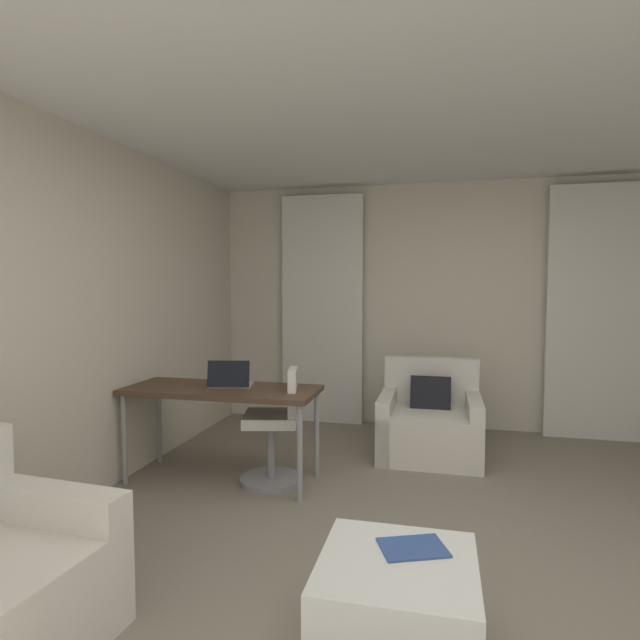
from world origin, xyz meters
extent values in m
plane|color=gray|center=(0.00, 0.00, 0.00)|extent=(12.00, 12.00, 0.00)
cube|color=beige|center=(0.00, 3.03, 1.30)|extent=(5.12, 0.06, 2.60)
cube|color=beige|center=(-2.53, 0.00, 1.30)|extent=(0.06, 6.12, 2.60)
cube|color=white|center=(0.00, 0.00, 2.63)|extent=(5.12, 6.12, 0.06)
cube|color=silver|center=(-1.38, 2.90, 1.25)|extent=(0.90, 0.06, 2.50)
cube|color=silver|center=(1.38, 2.90, 1.25)|extent=(0.90, 0.06, 2.50)
cube|color=silver|center=(-1.85, -0.66, 0.30)|extent=(0.85, 0.22, 0.60)
cube|color=silver|center=(-0.18, 2.00, 0.20)|extent=(0.87, 0.86, 0.41)
cube|color=silver|center=(-0.18, 2.36, 0.62)|extent=(0.87, 0.14, 0.43)
cube|color=silver|center=(0.20, 2.00, 0.27)|extent=(0.12, 0.86, 0.55)
cube|color=silver|center=(-0.55, 2.00, 0.27)|extent=(0.12, 0.86, 0.55)
cube|color=black|center=(-0.18, 2.13, 0.51)|extent=(0.36, 0.20, 0.37)
cube|color=#4C3828|center=(-1.74, 1.04, 0.71)|extent=(1.49, 0.60, 0.04)
cylinder|color=#99999E|center=(-2.43, 1.29, 0.34)|extent=(0.04, 0.04, 0.69)
cylinder|color=#99999E|center=(-1.04, 1.29, 0.34)|extent=(0.04, 0.04, 0.69)
cylinder|color=#99999E|center=(-2.43, 0.80, 0.34)|extent=(0.04, 0.04, 0.69)
cylinder|color=#99999E|center=(-1.04, 0.80, 0.34)|extent=(0.04, 0.04, 0.69)
cylinder|color=gray|center=(-1.35, 1.08, 0.23)|extent=(0.06, 0.06, 0.46)
cylinder|color=gray|center=(-1.35, 1.08, 0.02)|extent=(0.48, 0.48, 0.04)
cube|color=silver|center=(-1.35, 1.08, 0.50)|extent=(0.48, 0.48, 0.08)
cube|color=silver|center=(-1.19, 1.12, 0.71)|extent=(0.14, 0.36, 0.34)
cube|color=#ADADB2|center=(-1.69, 1.11, 0.74)|extent=(0.36, 0.28, 0.02)
cube|color=black|center=(-1.66, 1.00, 0.85)|extent=(0.32, 0.12, 0.20)
cube|color=white|center=(-0.25, -0.51, 0.19)|extent=(0.65, 0.65, 0.38)
cube|color=#335193|center=(-0.19, -0.40, 0.38)|extent=(0.33, 0.29, 0.01)
camera|label=1|loc=(-0.09, -2.58, 1.52)|focal=28.71mm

